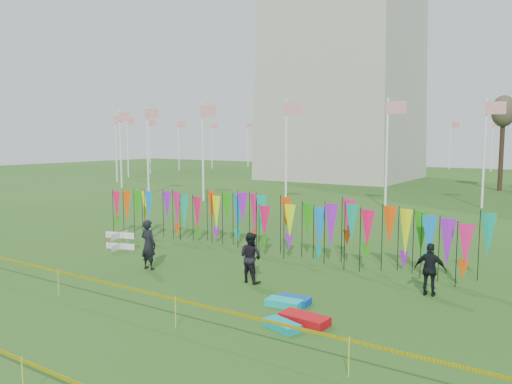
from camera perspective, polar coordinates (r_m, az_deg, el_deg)
The scene contains 12 objects.
ground at distance 17.39m, azimuth -12.33°, elevation -11.15°, with size 160.00×160.00×0.00m, color #224914.
flagpole_ring at distance 64.95m, azimuth 9.88°, elevation 5.08°, with size 57.40×56.16×8.00m.
banner_row at distance 22.18m, azimuth 1.14°, elevation -3.05°, with size 18.64×0.64×2.46m.
caution_tape_near at distance 16.16m, azimuth -17.70°, elevation -9.77°, with size 26.00×0.02×0.90m.
box_kite at distance 23.99m, azimuth -15.28°, elevation -5.39°, with size 0.75×0.75×0.83m.
person_left at distance 20.10m, azimuth -12.20°, elevation -5.89°, with size 0.72×0.52×1.97m, color black.
person_mid at distance 17.94m, azimuth -0.63°, elevation -7.46°, with size 0.88×0.54×1.81m, color black.
person_right at distance 17.41m, azimuth 19.30°, elevation -8.37°, with size 1.02×0.58×1.74m, color black.
kite_bag_turquoise at distance 15.68m, azimuth 3.24°, elevation -12.54°, with size 1.09×0.55×0.22m, color #0CC0B4.
kite_bag_blue at distance 15.93m, azimuth 4.29°, elevation -12.24°, with size 1.04×0.54×0.22m, color #0B4AB8.
kite_bag_red at distance 14.35m, azimuth 5.54°, elevation -14.29°, with size 1.38×0.63×0.25m, color red.
kite_bag_teal at distance 13.97m, azimuth 2.95°, elevation -14.95°, with size 1.07×0.51×0.20m, color #0BA2A6.
Camera 1 is at (11.96, -11.52, 5.14)m, focal length 35.00 mm.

